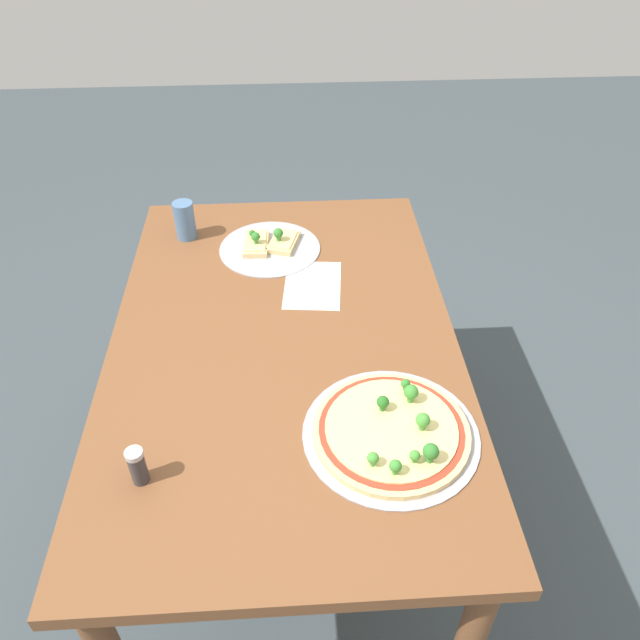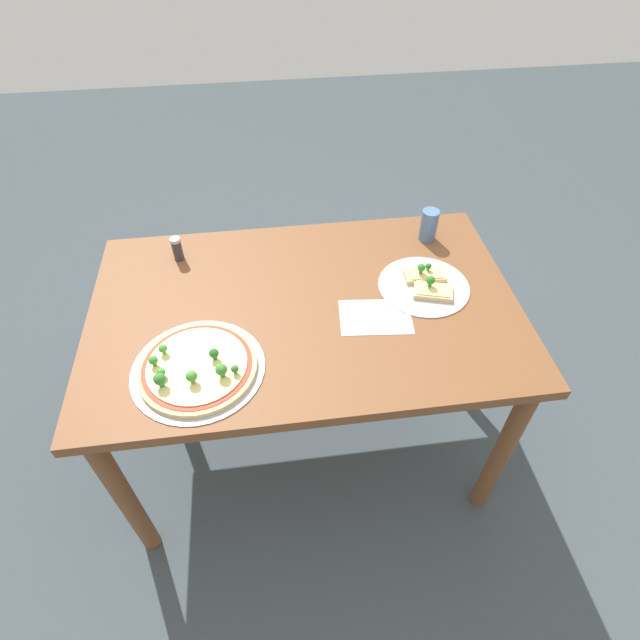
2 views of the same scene
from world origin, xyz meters
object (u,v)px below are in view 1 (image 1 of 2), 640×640
object	(u,v)px
condiment_shaker	(137,466)
dining_table	(285,365)
pizza_tray_whole	(392,431)
pizza_tray_slice	(270,245)
drinking_cup	(185,220)

from	to	relation	value
condiment_shaker	dining_table	bearing A→B (deg)	144.92
dining_table	pizza_tray_whole	size ratio (longest dim) A/B	3.61
pizza_tray_slice	drinking_cup	size ratio (longest dim) A/B	2.57
pizza_tray_whole	pizza_tray_slice	distance (m)	0.77
pizza_tray_whole	drinking_cup	world-z (taller)	drinking_cup
dining_table	drinking_cup	xyz separation A→B (m)	(-0.48, -0.29, 0.15)
pizza_tray_slice	condiment_shaker	size ratio (longest dim) A/B	3.45
pizza_tray_slice	drinking_cup	distance (m)	0.27
dining_table	condiment_shaker	world-z (taller)	condiment_shaker
drinking_cup	condiment_shaker	world-z (taller)	drinking_cup
pizza_tray_slice	pizza_tray_whole	bearing A→B (deg)	19.51
dining_table	drinking_cup	bearing A→B (deg)	-149.04
pizza_tray_whole	pizza_tray_slice	world-z (taller)	pizza_tray_whole
dining_table	condiment_shaker	size ratio (longest dim) A/B	15.55
pizza_tray_slice	drinking_cup	xyz separation A→B (m)	(-0.07, -0.25, 0.05)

